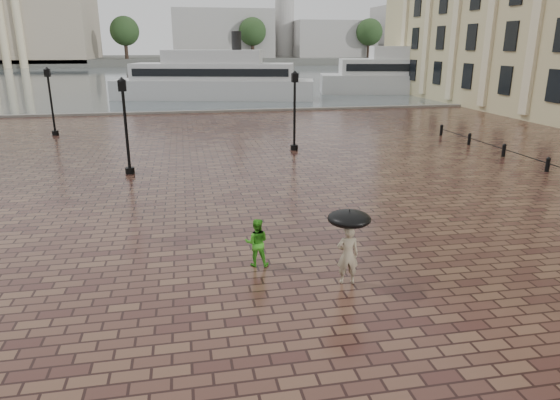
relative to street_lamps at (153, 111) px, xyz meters
The scene contains 13 objects.
ground 16.29m from the street_lamps, 71.94° to the right, with size 300.00×300.00×0.00m, color #371D19.
harbour_water 76.86m from the street_lamps, 86.27° to the left, with size 240.00×240.00×0.00m, color #444D53.
quay_edge 17.56m from the street_lamps, 73.30° to the left, with size 80.00×0.60×0.30m, color slate.
far_shore 144.76m from the street_lamps, 88.02° to the left, with size 300.00×60.00×2.00m, color #4C4C47.
distant_skyline 144.95m from the street_lamps, 68.47° to the left, with size 102.50×22.00×33.00m.
far_trees 122.97m from the street_lamps, 87.67° to the left, with size 188.00×8.00×13.50m.
bollard_row 21.04m from the street_lamps, 24.93° to the right, with size 0.22×21.22×0.73m.
street_lamps is the anchor object (origin of this frame).
adult_pedestrian 19.25m from the street_lamps, 72.98° to the right, with size 0.57×0.38×1.57m, color gray.
child_pedestrian 17.27m from the street_lamps, 78.33° to the right, with size 0.67×0.52×1.38m, color #34941B.
ferry_near 28.78m from the street_lamps, 79.38° to the left, with size 22.96×10.42×7.32m.
ferry_far 43.55m from the street_lamps, 44.84° to the left, with size 24.56×10.73×7.84m.
umbrella 19.20m from the street_lamps, 72.98° to the right, with size 1.10×1.10×1.11m.
Camera 1 is at (-3.34, -14.28, 5.96)m, focal length 32.00 mm.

